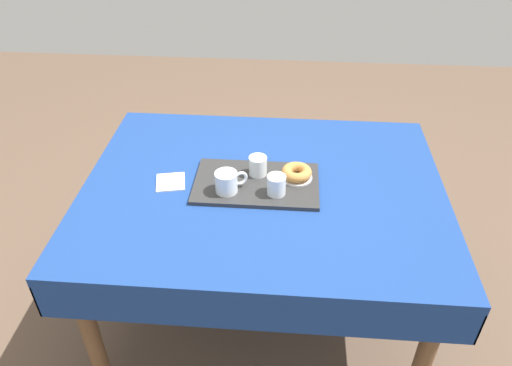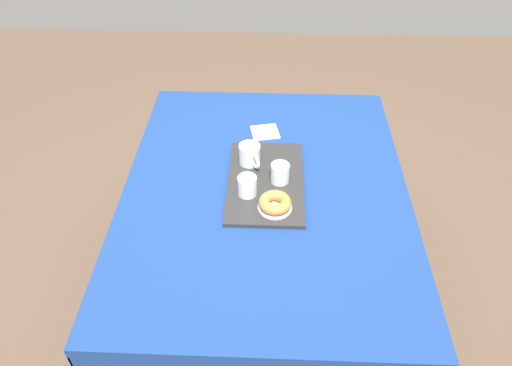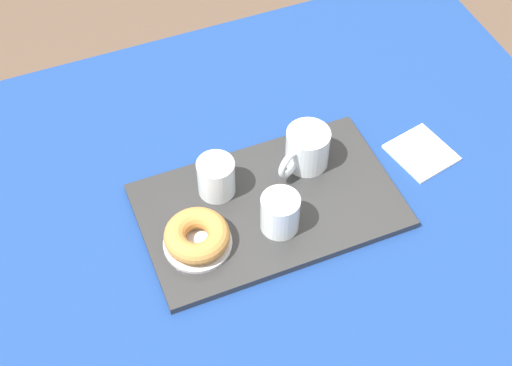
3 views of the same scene
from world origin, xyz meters
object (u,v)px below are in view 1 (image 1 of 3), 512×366
object	(u,v)px
serving_tray	(256,184)
sugar_donut_left	(297,172)
paper_napkin	(171,182)
dining_table	(263,202)
water_glass_far	(276,186)
tea_mug_left	(227,182)
donut_plate_left	(296,177)
water_glass_near	(258,167)

from	to	relation	value
serving_tray	sugar_donut_left	size ratio (longest dim) A/B	4.07
paper_napkin	sugar_donut_left	bearing A→B (deg)	5.58
dining_table	water_glass_far	xyz separation A→B (m)	(0.05, -0.07, 0.13)
tea_mug_left	water_glass_far	distance (m)	0.18
donut_plate_left	water_glass_near	bearing A→B (deg)	173.61
water_glass_near	paper_napkin	size ratio (longest dim) A/B	0.66
serving_tray	paper_napkin	size ratio (longest dim) A/B	4.14
sugar_donut_left	serving_tray	bearing A→B (deg)	-165.51
tea_mug_left	water_glass_near	xyz separation A→B (m)	(0.11, 0.12, -0.00)
tea_mug_left	donut_plate_left	world-z (taller)	tea_mug_left
serving_tray	water_glass_near	bearing A→B (deg)	88.44
tea_mug_left	sugar_donut_left	bearing A→B (deg)	21.64
paper_napkin	dining_table	bearing A→B (deg)	1.74
donut_plate_left	paper_napkin	world-z (taller)	donut_plate_left
serving_tray	water_glass_near	distance (m)	0.07
sugar_donut_left	paper_napkin	bearing A→B (deg)	-174.42
water_glass_far	paper_napkin	distance (m)	0.41
sugar_donut_left	paper_napkin	xyz separation A→B (m)	(-0.48, -0.05, -0.04)
donut_plate_left	sugar_donut_left	world-z (taller)	sugar_donut_left
water_glass_far	tea_mug_left	bearing A→B (deg)	179.80
dining_table	serving_tray	size ratio (longest dim) A/B	2.91
tea_mug_left	paper_napkin	size ratio (longest dim) A/B	1.04
water_glass_near	water_glass_far	world-z (taller)	same
tea_mug_left	water_glass_near	world-z (taller)	tea_mug_left
serving_tray	donut_plate_left	distance (m)	0.16
paper_napkin	water_glass_far	bearing A→B (deg)	-7.61
tea_mug_left	donut_plate_left	distance (m)	0.28
water_glass_far	sugar_donut_left	size ratio (longest dim) A/B	0.65
tea_mug_left	sugar_donut_left	xyz separation A→B (m)	(0.25, 0.10, -0.01)
tea_mug_left	water_glass_far	size ratio (longest dim) A/B	1.57
water_glass_far	paper_napkin	world-z (taller)	water_glass_far
tea_mug_left	water_glass_far	bearing A→B (deg)	-0.20
paper_napkin	serving_tray	bearing A→B (deg)	1.39
serving_tray	tea_mug_left	size ratio (longest dim) A/B	3.97
tea_mug_left	water_glass_far	world-z (taller)	tea_mug_left
water_glass_near	donut_plate_left	xyz separation A→B (m)	(0.15, -0.02, -0.03)
serving_tray	donut_plate_left	bearing A→B (deg)	14.49
water_glass_far	sugar_donut_left	xyz separation A→B (m)	(0.07, 0.10, -0.01)
water_glass_near	water_glass_far	size ratio (longest dim) A/B	1.00
dining_table	paper_napkin	xyz separation A→B (m)	(-0.36, -0.01, 0.09)
dining_table	sugar_donut_left	size ratio (longest dim) A/B	11.85
water_glass_far	serving_tray	bearing A→B (deg)	141.17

